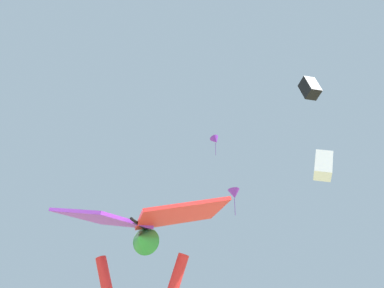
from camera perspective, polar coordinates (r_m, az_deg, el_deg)
The scene contains 5 objects.
held_stunt_kite at distance 3.38m, azimuth -7.50°, elevation -11.48°, with size 1.56×0.93×0.38m.
distant_kite_purple_mid_left at distance 44.15m, azimuth 3.44°, elevation 0.55°, with size 1.58×1.49×2.52m.
distant_kite_white_high_right at distance 20.52m, azimuth 18.67°, elevation -3.02°, with size 1.18×1.26×1.64m.
distant_kite_purple_mid_right at distance 21.46m, azimuth 6.21°, elevation -7.28°, with size 0.96×0.92×1.49m.
distant_kite_black_low_right at distance 14.85m, azimuth 16.90°, elevation 7.84°, with size 0.84×0.82×0.91m.
Camera 1 is at (1.51, -3.00, 1.35)m, focal length 36.38 mm.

